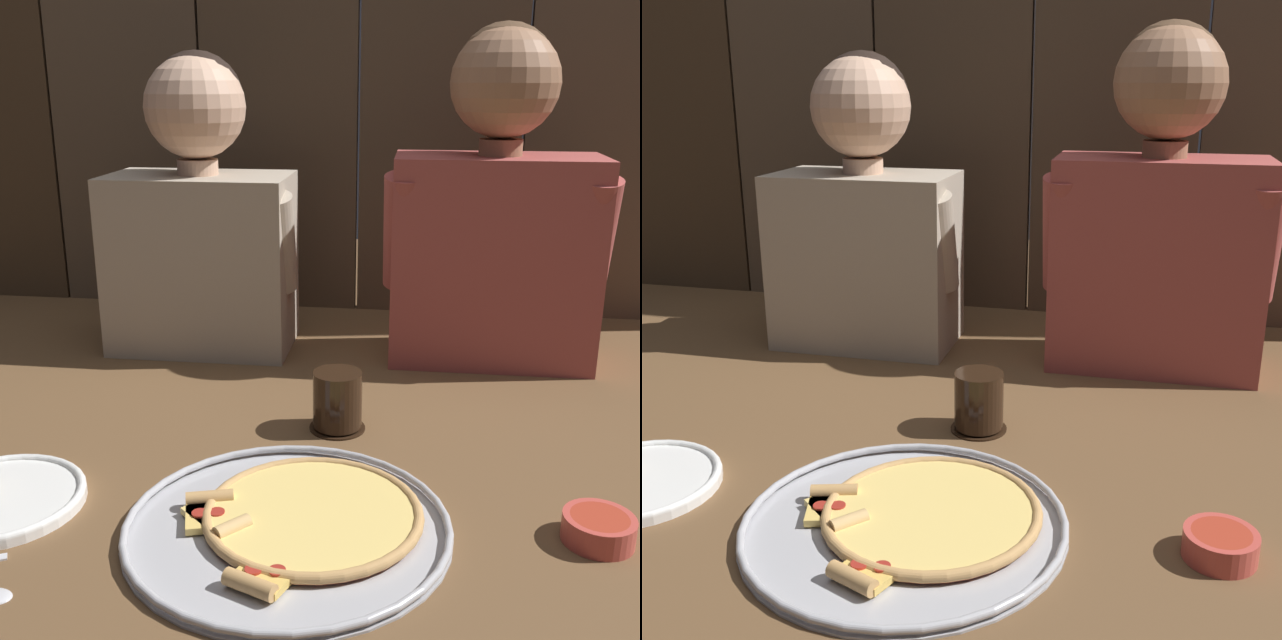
{
  "view_description": "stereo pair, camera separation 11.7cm",
  "coord_description": "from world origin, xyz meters",
  "views": [
    {
      "loc": [
        0.15,
        -1.01,
        0.54
      ],
      "look_at": [
        0.0,
        0.1,
        0.18
      ],
      "focal_mm": 42.86,
      "sensor_mm": 36.0,
      "label": 1
    },
    {
      "loc": [
        0.26,
        -0.99,
        0.54
      ],
      "look_at": [
        0.0,
        0.1,
        0.18
      ],
      "focal_mm": 42.86,
      "sensor_mm": 36.0,
      "label": 2
    }
  ],
  "objects": [
    {
      "name": "diner_left",
      "position": [
        -0.29,
        0.46,
        0.28
      ],
      "size": [
        0.4,
        0.21,
        0.59
      ],
      "color": "#B2A38E",
      "rests_on": "ground"
    },
    {
      "name": "dipping_bowl",
      "position": [
        0.38,
        -0.17,
        0.02
      ],
      "size": [
        0.09,
        0.09,
        0.03
      ],
      "color": "#CC4C42",
      "rests_on": "ground"
    },
    {
      "name": "drinking_glass",
      "position": [
        0.03,
        0.1,
        0.05
      ],
      "size": [
        0.09,
        0.09,
        0.1
      ],
      "color": "black",
      "rests_on": "ground"
    },
    {
      "name": "diner_right",
      "position": [
        0.29,
        0.46,
        0.3
      ],
      "size": [
        0.42,
        0.21,
        0.63
      ],
      "color": "#AD4C47",
      "rests_on": "ground"
    },
    {
      "name": "pizza_tray",
      "position": [
        0.01,
        -0.19,
        0.01
      ],
      "size": [
        0.41,
        0.41,
        0.03
      ],
      "color": "#B2B2B7",
      "rests_on": "ground"
    },
    {
      "name": "ground_plane",
      "position": [
        0.0,
        0.0,
        0.0
      ],
      "size": [
        3.2,
        3.2,
        0.0
      ],
      "primitive_type": "plane",
      "color": "brown"
    }
  ]
}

